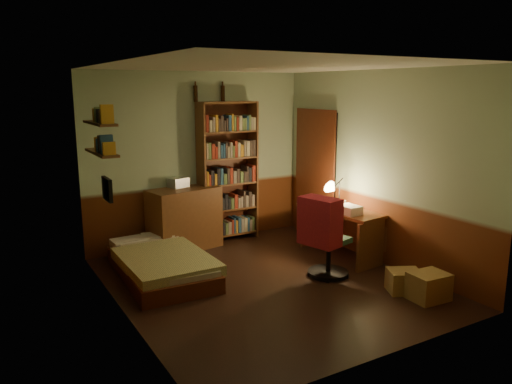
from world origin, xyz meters
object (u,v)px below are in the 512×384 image
cardboard_box_a (429,286)px  cardboard_box_b (404,281)px  desk_lamp (340,189)px  bookshelf (228,172)px  mini_stereo (178,182)px  bed (161,256)px  dresser (184,219)px  desk (340,232)px  office_chair (329,241)px

cardboard_box_a → cardboard_box_b: cardboard_box_a is taller
desk_lamp → cardboard_box_a: 2.01m
bookshelf → desk_lamp: (1.09, -1.37, -0.13)m
mini_stereo → cardboard_box_b: bearing=-77.9°
bed → cardboard_box_a: 3.26m
dresser → desk: (1.78, -1.42, -0.12)m
bed → dresser: dresser is taller
cardboard_box_b → desk: bearing=82.5°
desk → cardboard_box_a: (-0.11, -1.70, -0.19)m
desk → cardboard_box_b: desk is taller
dresser → cardboard_box_b: 3.26m
dresser → office_chair: 2.27m
bed → bookshelf: 1.93m
mini_stereo → cardboard_box_a: (1.70, -3.24, -0.83)m
bed → desk: size_ratio=1.41×
bed → mini_stereo: (0.66, 1.00, 0.72)m
desk → mini_stereo: bearing=132.4°
bed → cardboard_box_a: bed is taller
mini_stereo → cardboard_box_b: size_ratio=0.71×
bookshelf → cardboard_box_b: (0.82, -2.91, -0.95)m
desk → desk_lamp: desk_lamp is taller
dresser → bookshelf: bearing=-4.0°
bookshelf → office_chair: (0.39, -2.03, -0.62)m
mini_stereo → office_chair: (1.19, -2.07, -0.53)m
mini_stereo → cardboard_box_a: mini_stereo is taller
dresser → cardboard_box_a: bearing=-72.1°
mini_stereo → cardboard_box_b: (1.63, -2.95, -0.86)m
desk_lamp → office_chair: desk_lamp is taller
bookshelf → cardboard_box_b: 3.17m
desk → desk_lamp: bearing=52.4°
bed → dresser: 1.14m
mini_stereo → desk: bearing=-57.3°
mini_stereo → desk: mini_stereo is taller
dresser → office_chair: bearing=-69.4°
office_chair → bed: bearing=135.5°
mini_stereo → desk_lamp: size_ratio=0.51×
mini_stereo → office_chair: 2.45m
bookshelf → office_chair: bookshelf is taller
bed → cardboard_box_b: size_ratio=4.84×
bookshelf → desk_lamp: bookshelf is taller
bookshelf → desk_lamp: bearing=-54.0°
office_chair → mini_stereo: bearing=105.3°
bookshelf → cardboard_box_b: bookshelf is taller
bed → mini_stereo: size_ratio=6.79×
bed → office_chair: office_chair is taller
bed → bookshelf: size_ratio=0.84×
dresser → office_chair: size_ratio=1.12×
office_chair → cardboard_box_b: office_chair is taller
cardboard_box_b → dresser: bearing=119.5°
mini_stereo → cardboard_box_a: 3.75m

